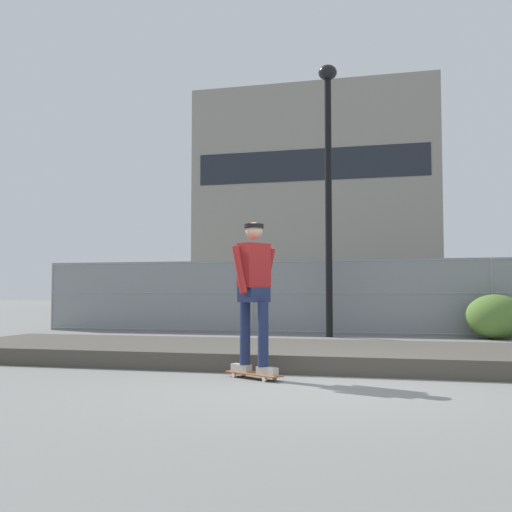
{
  "coord_description": "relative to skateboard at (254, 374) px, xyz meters",
  "views": [
    {
      "loc": [
        1.07,
        -6.86,
        1.06
      ],
      "look_at": [
        -1.47,
        3.16,
        1.66
      ],
      "focal_mm": 43.22,
      "sensor_mm": 36.0,
      "label": 1
    }
  ],
  "objects": [
    {
      "name": "skater",
      "position": [
        -0.0,
        0.0,
        1.07
      ],
      "size": [
        0.67,
        0.62,
        1.84
      ],
      "color": "#B2ADA8",
      "rests_on": "skateboard"
    },
    {
      "name": "skateboard",
      "position": [
        0.0,
        0.0,
        0.0
      ],
      "size": [
        0.79,
        0.57,
        0.07
      ],
      "color": "#9E5B33",
      "rests_on": "ground_plane"
    },
    {
      "name": "chain_fence",
      "position": [
        0.8,
        7.89,
        0.87
      ],
      "size": [
        17.27,
        0.06,
        1.85
      ],
      "color": "gray",
      "rests_on": "ground_plane"
    },
    {
      "name": "ground_plane",
      "position": [
        0.8,
        -0.43,
        -0.06
      ],
      "size": [
        120.0,
        120.0,
        0.0
      ],
      "primitive_type": "plane",
      "color": "slate"
    },
    {
      "name": "library_building",
      "position": [
        -5.7,
        45.9,
        8.8
      ],
      "size": [
        19.8,
        11.82,
        17.72
      ],
      "color": "gray",
      "rests_on": "ground_plane"
    },
    {
      "name": "gravel_berm",
      "position": [
        0.8,
        1.86,
        0.06
      ],
      "size": [
        12.29,
        2.82,
        0.24
      ],
      "primitive_type": "cube",
      "color": "#4C473F",
      "rests_on": "ground_plane"
    },
    {
      "name": "shrub_left",
      "position": [
        3.66,
        7.36,
        0.44
      ],
      "size": [
        1.29,
        1.05,
        1.0
      ],
      "color": "#567A33",
      "rests_on": "ground_plane"
    },
    {
      "name": "parked_car_mid",
      "position": [
        2.32,
        10.19,
        0.78
      ],
      "size": [
        4.44,
        2.03,
        1.66
      ],
      "color": "#B7BABF",
      "rests_on": "ground_plane"
    },
    {
      "name": "parked_car_near",
      "position": [
        -2.94,
        10.38,
        0.78
      ],
      "size": [
        4.45,
        2.04,
        1.66
      ],
      "color": "#474C54",
      "rests_on": "ground_plane"
    },
    {
      "name": "street_lamp",
      "position": [
        -0.0,
        7.07,
        3.99
      ],
      "size": [
        0.44,
        0.44,
        6.45
      ],
      "color": "black",
      "rests_on": "ground_plane"
    }
  ]
}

